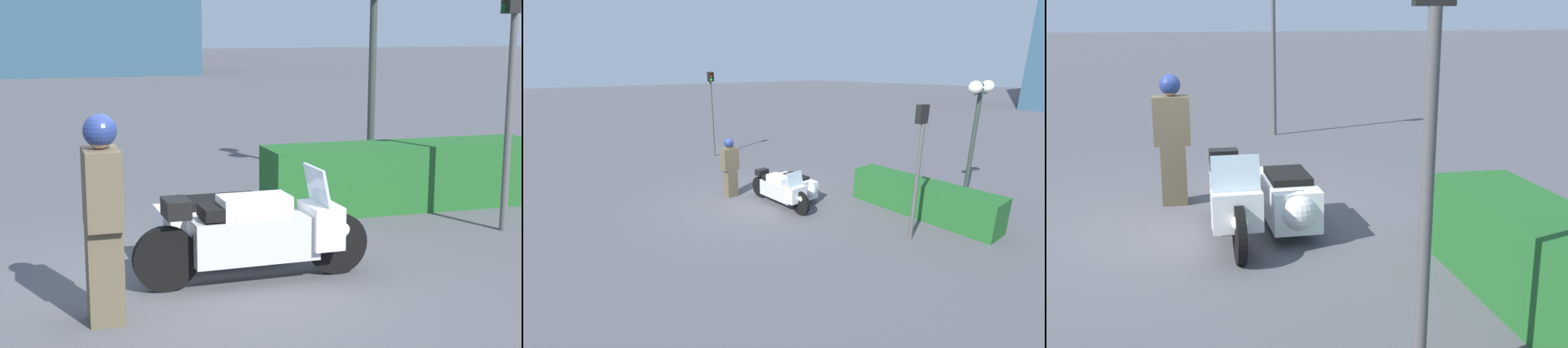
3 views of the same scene
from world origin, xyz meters
TOP-DOWN VIEW (x-y plane):
  - ground_plane at (0.00, 0.00)m, footprint 160.00×160.00m
  - police_motorcycle at (0.82, 0.60)m, footprint 2.47×1.29m
  - officer_rider at (-0.76, -0.47)m, footprint 0.31×0.50m
  - hedge_bush_curbside at (3.76, 2.83)m, footprint 3.99×0.86m
  - twin_lamp_post at (4.10, 4.68)m, footprint 0.35×1.11m
  - traffic_light_near at (4.38, 1.29)m, footprint 0.22×0.28m

SIDE VIEW (x-z plane):
  - ground_plane at x=0.00m, z-range 0.00..0.00m
  - hedge_bush_curbside at x=3.76m, z-range 0.00..0.93m
  - police_motorcycle at x=0.82m, z-range -0.11..1.04m
  - officer_rider at x=-0.76m, z-range 0.05..1.89m
  - traffic_light_near at x=4.38m, z-range 0.51..3.62m
  - twin_lamp_post at x=4.10m, z-range 1.00..4.53m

